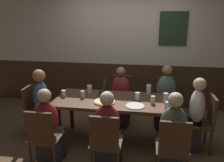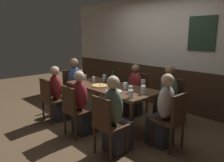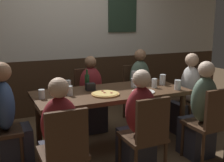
{
  "view_description": "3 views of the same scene",
  "coord_description": "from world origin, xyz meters",
  "views": [
    {
      "loc": [
        0.49,
        -3.41,
        2.08
      ],
      "look_at": [
        -0.05,
        0.01,
        1.04
      ],
      "focal_mm": 37.57,
      "sensor_mm": 36.0,
      "label": 1
    },
    {
      "loc": [
        2.97,
        -2.72,
        1.71
      ],
      "look_at": [
        0.03,
        0.01,
        0.85
      ],
      "focal_mm": 34.72,
      "sensor_mm": 36.0,
      "label": 2
    },
    {
      "loc": [
        -1.4,
        -3.02,
        1.58
      ],
      "look_at": [
        0.02,
        0.02,
        0.86
      ],
      "focal_mm": 44.54,
      "sensor_mm": 36.0,
      "label": 3
    }
  ],
  "objects": [
    {
      "name": "ground_plane",
      "position": [
        0.0,
        0.0,
        0.0
      ],
      "size": [
        12.0,
        12.0,
        0.0
      ],
      "primitive_type": "plane",
      "color": "brown"
    },
    {
      "name": "highball_clear",
      "position": [
        -0.48,
        0.25,
        0.8
      ],
      "size": [
        0.08,
        0.08,
        0.13
      ],
      "color": "silver",
      "rests_on": "dining_table"
    },
    {
      "name": "chair_right_far",
      "position": [
        0.83,
        0.83,
        0.5
      ],
      "size": [
        0.4,
        0.4,
        0.88
      ],
      "color": "#422B1C",
      "rests_on": "ground_plane"
    },
    {
      "name": "person_head_west",
      "position": [
        -1.2,
        0.0,
        0.5
      ],
      "size": [
        0.37,
        0.34,
        1.18
      ],
      "color": "#2D2D38",
      "rests_on": "ground_plane"
    },
    {
      "name": "chair_right_near",
      "position": [
        0.83,
        -0.83,
        0.5
      ],
      "size": [
        0.4,
        0.4,
        0.88
      ],
      "color": "#422B1C",
      "rests_on": "ground_plane"
    },
    {
      "name": "chair_left_near",
      "position": [
        -0.83,
        -0.83,
        0.5
      ],
      "size": [
        0.4,
        0.4,
        0.88
      ],
      "color": "#422B1C",
      "rests_on": "ground_plane"
    },
    {
      "name": "wall_back",
      "position": [
        0.01,
        1.65,
        1.3
      ],
      "size": [
        6.4,
        0.13,
        2.6
      ],
      "color": "#3D2819",
      "rests_on": "ground_plane"
    },
    {
      "name": "person_mid_far",
      "position": [
        -0.0,
        0.67,
        0.46
      ],
      "size": [
        0.34,
        0.37,
        1.1
      ],
      "color": "#2D2D38",
      "rests_on": "ground_plane"
    },
    {
      "name": "pint_glass_pale",
      "position": [
        0.78,
        0.02,
        0.8
      ],
      "size": [
        0.08,
        0.08,
        0.14
      ],
      "color": "silver",
      "rests_on": "dining_table"
    },
    {
      "name": "tumbler_short",
      "position": [
        0.58,
        -0.07,
        0.79
      ],
      "size": [
        0.07,
        0.07,
        0.12
      ],
      "color": "silver",
      "rests_on": "dining_table"
    },
    {
      "name": "chair_head_west",
      "position": [
        -1.36,
        0.0,
        0.5
      ],
      "size": [
        0.4,
        0.4,
        0.88
      ],
      "color": "#422B1C",
      "rests_on": "ground_plane"
    },
    {
      "name": "beer_glass_half",
      "position": [
        -0.85,
        0.01,
        0.79
      ],
      "size": [
        0.07,
        0.07,
        0.1
      ],
      "color": "silver",
      "rests_on": "dining_table"
    },
    {
      "name": "dining_table",
      "position": [
        0.0,
        0.0,
        0.66
      ],
      "size": [
        1.89,
        0.83,
        0.74
      ],
      "color": "#472D1C",
      "rests_on": "ground_plane"
    },
    {
      "name": "chair_mid_near",
      "position": [
        0.0,
        -0.83,
        0.5
      ],
      "size": [
        0.4,
        0.4,
        0.88
      ],
      "color": "#422B1C",
      "rests_on": "ground_plane"
    },
    {
      "name": "person_left_near",
      "position": [
        -0.83,
        -0.67,
        0.46
      ],
      "size": [
        0.34,
        0.37,
        1.11
      ],
      "color": "#2D2D38",
      "rests_on": "ground_plane"
    },
    {
      "name": "chair_head_east",
      "position": [
        1.36,
        0.0,
        0.5
      ],
      "size": [
        0.4,
        0.4,
        0.88
      ],
      "color": "#422B1C",
      "rests_on": "ground_plane"
    },
    {
      "name": "person_mid_near",
      "position": [
        0.0,
        -0.67,
        0.47
      ],
      "size": [
        0.34,
        0.37,
        1.12
      ],
      "color": "#2D2D38",
      "rests_on": "ground_plane"
    },
    {
      "name": "person_head_east",
      "position": [
        1.2,
        0.0,
        0.48
      ],
      "size": [
        0.37,
        0.34,
        1.15
      ],
      "color": "#2D2D38",
      "rests_on": "ground_plane"
    },
    {
      "name": "condiment_caddy",
      "position": [
        -0.22,
        0.14,
        0.79
      ],
      "size": [
        0.11,
        0.09,
        0.09
      ],
      "primitive_type": "cube",
      "color": "black",
      "rests_on": "dining_table"
    },
    {
      "name": "pint_glass_amber",
      "position": [
        0.35,
        0.05,
        0.79
      ],
      "size": [
        0.08,
        0.08,
        0.12
      ],
      "color": "silver",
      "rests_on": "dining_table"
    },
    {
      "name": "beer_bottle_green",
      "position": [
        -0.22,
        0.27,
        0.84
      ],
      "size": [
        0.06,
        0.06,
        0.25
      ],
      "color": "#194723",
      "rests_on": "dining_table"
    },
    {
      "name": "beer_glass_tall",
      "position": [
        -0.52,
        -0.0,
        0.79
      ],
      "size": [
        0.06,
        0.06,
        0.11
      ],
      "color": "silver",
      "rests_on": "dining_table"
    },
    {
      "name": "plate_white_large",
      "position": [
        0.33,
        -0.22,
        0.75
      ],
      "size": [
        0.28,
        0.28,
        0.01
      ],
      "primitive_type": "cylinder",
      "color": "white",
      "rests_on": "dining_table"
    },
    {
      "name": "tumbler_water",
      "position": [
        0.52,
        0.34,
        0.81
      ],
      "size": [
        0.08,
        0.08,
        0.16
      ],
      "color": "silver",
      "rests_on": "dining_table"
    },
    {
      "name": "person_right_near",
      "position": [
        0.83,
        -0.67,
        0.48
      ],
      "size": [
        0.34,
        0.37,
        1.15
      ],
      "color": "#2D2D38",
      "rests_on": "ground_plane"
    },
    {
      "name": "chair_mid_far",
      "position": [
        0.0,
        0.83,
        0.5
      ],
      "size": [
        0.4,
        0.4,
        0.88
      ],
      "color": "#422B1C",
      "rests_on": "ground_plane"
    },
    {
      "name": "pint_glass_stout",
      "position": [
        0.79,
        -0.29,
        0.79
      ],
      "size": [
        0.08,
        0.08,
        0.12
      ],
      "color": "silver",
      "rests_on": "dining_table"
    },
    {
      "name": "person_right_far",
      "position": [
        0.83,
        0.67,
        0.49
      ],
      "size": [
        0.34,
        0.37,
        1.16
      ],
      "color": "#2D2D38",
      "rests_on": "ground_plane"
    },
    {
      "name": "pizza",
      "position": [
        -0.14,
        -0.14,
        0.75
      ],
      "size": [
        0.33,
        0.33,
        0.03
      ],
      "color": "tan",
      "rests_on": "dining_table"
    }
  ]
}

